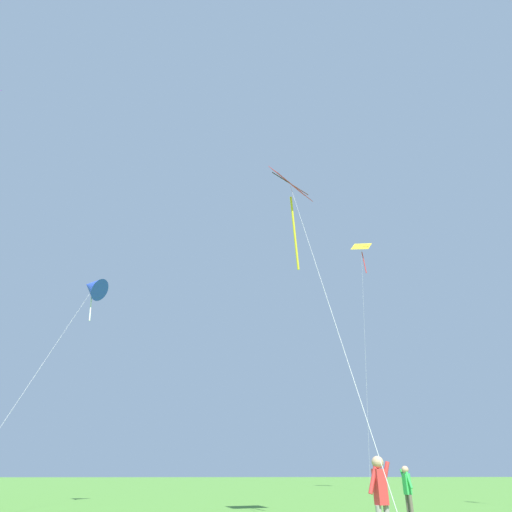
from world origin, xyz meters
The scene contains 5 objects.
kite_blue_delta centered at (-6.05, 21.99, 11.53)m, with size 1.98×11.09×12.40m.
kite_yellow_diamond centered at (18.30, 44.24, 25.20)m, with size 4.92×6.94×27.27m.
kite_red_high centered at (4.54, 12.20, 11.93)m, with size 1.91×10.50×13.77m.
person_in_blue_jacket centered at (8.03, 12.33, 1.03)m, with size 0.24×0.55×1.71m.
person_far_back centered at (5.10, 6.16, 1.09)m, with size 0.58×0.26×1.82m.
Camera 1 is at (1.72, -4.18, 1.49)m, focal length 32.09 mm.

